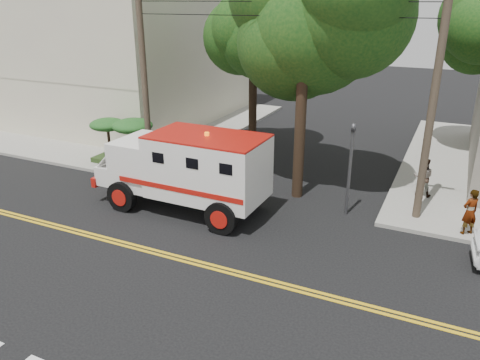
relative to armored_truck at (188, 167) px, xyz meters
The scene contains 13 objects.
ground 4.28m from the armored_truck, 60.47° to the right, with size 100.00×100.00×0.00m, color black.
sidewalk_nw 15.48m from the armored_truck, 138.86° to the left, with size 17.00×17.00×0.15m, color gray.
building_left 18.19m from the armored_truck, 139.46° to the left, with size 16.00×14.00×10.00m, color beige.
utility_pole_left 5.27m from the armored_truck, 144.59° to the left, with size 0.28×0.28×9.00m, color #382D23.
utility_pole_right 9.10m from the armored_truck, 18.94° to the left, with size 0.28×0.28×9.00m, color #382D23.
tree_main 7.22m from the armored_truck, 36.27° to the left, with size 6.08×5.70×9.85m.
tree_left 9.32m from the armored_truck, 95.19° to the left, with size 4.48×4.20×7.70m.
traffic_signal 6.15m from the armored_truck, 21.22° to the left, with size 0.15×0.18×3.60m.
accessibility_sign 5.13m from the armored_truck, 146.91° to the left, with size 0.45×0.10×2.02m.
palm_planter 6.41m from the armored_truck, 149.56° to the left, with size 3.52×2.63×2.36m.
armored_truck is the anchor object (origin of this frame).
pedestrian_a 10.20m from the armored_truck, 12.03° to the left, with size 0.60×0.40×1.66m, color gray.
pedestrian_b 9.62m from the armored_truck, 31.57° to the left, with size 0.79×0.62×1.63m, color gray.
Camera 1 is at (7.10, -10.99, 7.80)m, focal length 35.00 mm.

